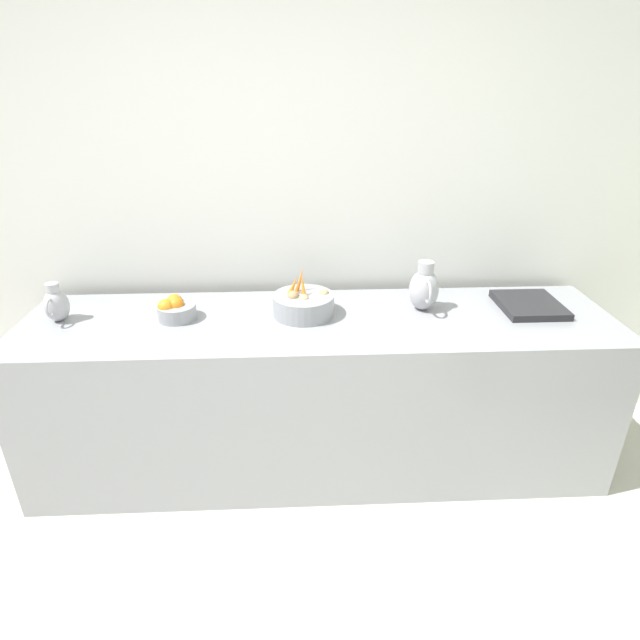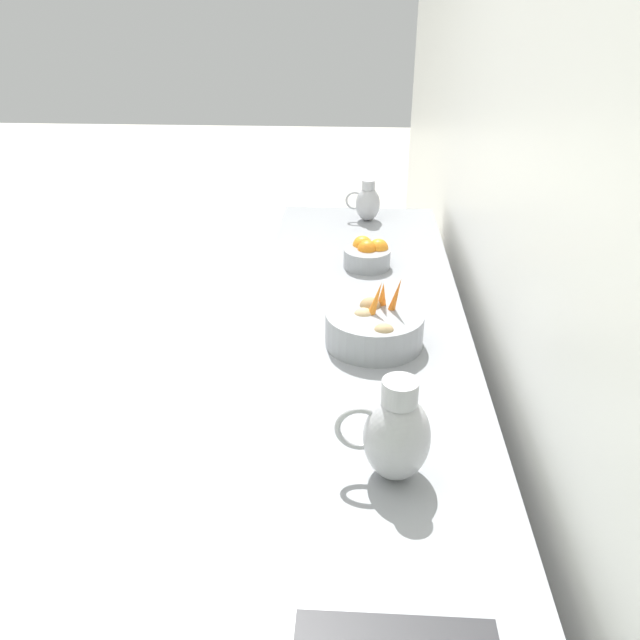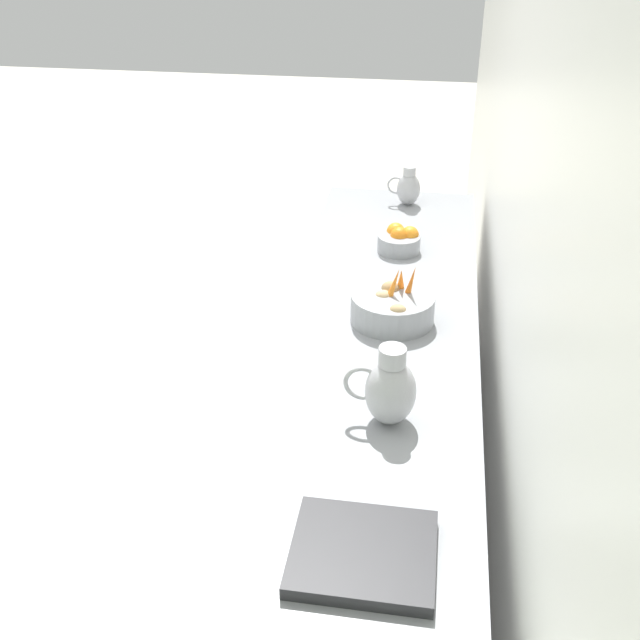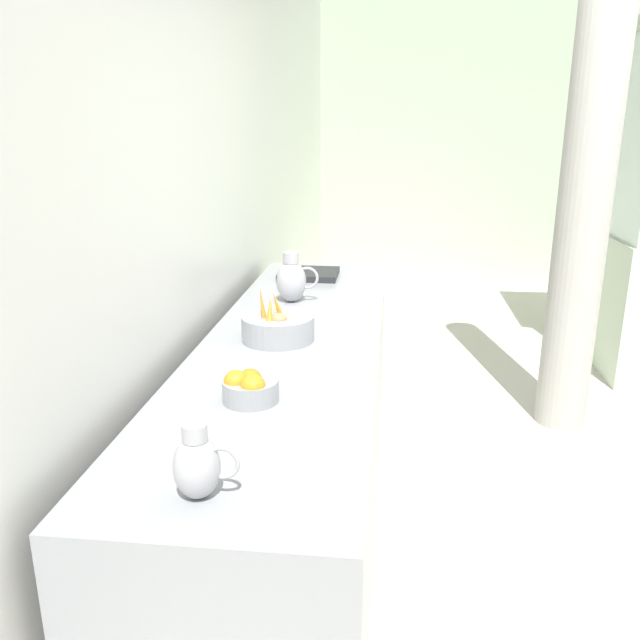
% 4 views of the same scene
% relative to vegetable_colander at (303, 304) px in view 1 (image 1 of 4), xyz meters
% --- Properties ---
extents(tile_wall_left, '(0.10, 8.91, 3.00)m').
position_rel_vegetable_colander_xyz_m(tile_wall_left, '(-0.42, 0.58, 0.58)').
color(tile_wall_left, silver).
rests_on(tile_wall_left, ground_plane).
extents(prep_counter, '(0.74, 2.91, 0.86)m').
position_rel_vegetable_colander_xyz_m(prep_counter, '(0.06, 0.08, -0.49)').
color(prep_counter, gray).
rests_on(prep_counter, ground_plane).
extents(vegetable_colander, '(0.30, 0.30, 0.23)m').
position_rel_vegetable_colander_xyz_m(vegetable_colander, '(0.00, 0.00, 0.00)').
color(vegetable_colander, gray).
rests_on(vegetable_colander, prep_counter).
extents(orange_bowl, '(0.19, 0.19, 0.11)m').
position_rel_vegetable_colander_xyz_m(orange_bowl, '(0.02, -0.63, -0.01)').
color(orange_bowl, gray).
rests_on(orange_bowl, prep_counter).
extents(metal_pitcher_tall, '(0.21, 0.15, 0.25)m').
position_rel_vegetable_colander_xyz_m(metal_pitcher_tall, '(-0.04, 0.61, 0.06)').
color(metal_pitcher_tall, '#A3A3A8').
rests_on(metal_pitcher_tall, prep_counter).
extents(metal_pitcher_short, '(0.16, 0.11, 0.19)m').
position_rel_vegetable_colander_xyz_m(metal_pitcher_short, '(0.02, -1.19, 0.03)').
color(metal_pitcher_short, '#A3A3A8').
rests_on(metal_pitcher_short, prep_counter).
extents(counter_sink_basin, '(0.34, 0.30, 0.04)m').
position_rel_vegetable_colander_xyz_m(counter_sink_basin, '(-0.02, 1.16, -0.04)').
color(counter_sink_basin, '#232326').
rests_on(counter_sink_basin, prep_counter).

